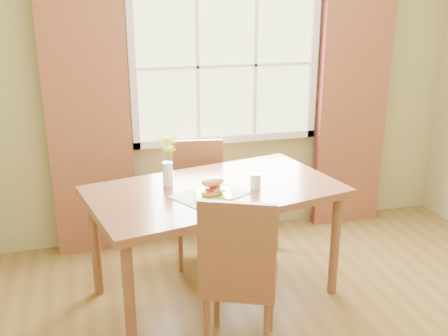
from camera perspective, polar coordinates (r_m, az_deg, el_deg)
name	(u,v)px	position (r m, az deg, el deg)	size (l,w,h in m)	color
room	(321,143)	(2.76, 10.56, 2.73)	(4.24, 3.84, 2.74)	brown
window	(226,66)	(4.45, 0.27, 11.07)	(1.62, 0.06, 1.32)	#B1C494
curtain_left	(89,123)	(4.28, -14.48, 4.71)	(0.65, 0.08, 2.20)	maroon
curtain_right	(353,108)	(4.87, 13.81, 6.41)	(0.65, 0.08, 2.20)	maroon
dining_table	(215,199)	(3.60, -0.99, -3.45)	(1.84, 1.29, 0.82)	brown
chair_near	(239,272)	(3.06, 1.62, -11.20)	(0.57, 0.57, 1.04)	brown
chair_far	(199,196)	(4.21, -2.72, -3.10)	(0.46, 0.46, 0.97)	brown
placemat	(210,195)	(3.45, -1.52, -2.92)	(0.45, 0.33, 0.01)	#E2F2CD
plate	(213,195)	(3.42, -1.16, -2.98)	(0.23, 0.23, 0.01)	#96B42D
croissant_sandwich	(213,187)	(3.38, -1.24, -2.04)	(0.20, 0.17, 0.13)	gold
water_glass	(255,182)	(3.55, 3.44, -1.51)	(0.07, 0.07, 0.11)	silver
flower_vase	(167,157)	(3.55, -6.19, 1.22)	(0.14, 0.14, 0.36)	silver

